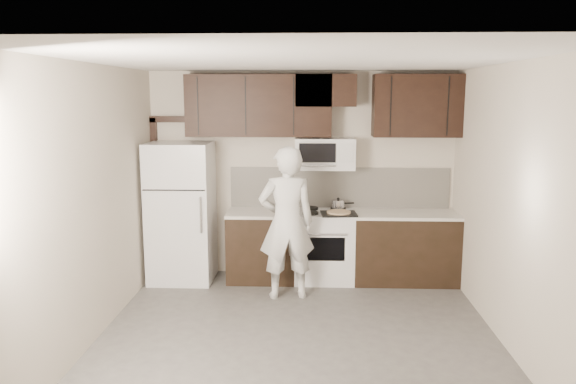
# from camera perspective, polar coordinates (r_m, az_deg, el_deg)

# --- Properties ---
(floor) EXTENTS (4.50, 4.50, 0.00)m
(floor) POSITION_cam_1_polar(r_m,az_deg,el_deg) (5.67, 0.95, -15.15)
(floor) COLOR #4B4947
(floor) RESTS_ON ground
(back_wall) EXTENTS (4.00, 0.00, 4.00)m
(back_wall) POSITION_cam_1_polar(r_m,az_deg,el_deg) (7.46, 1.42, 1.79)
(back_wall) COLOR #BAB09E
(back_wall) RESTS_ON ground
(ceiling) EXTENTS (4.50, 4.50, 0.00)m
(ceiling) POSITION_cam_1_polar(r_m,az_deg,el_deg) (5.15, 1.04, 13.23)
(ceiling) COLOR white
(ceiling) RESTS_ON back_wall
(counter_run) EXTENTS (2.95, 0.64, 0.91)m
(counter_run) POSITION_cam_1_polar(r_m,az_deg,el_deg) (7.36, 6.07, -5.51)
(counter_run) COLOR black
(counter_run) RESTS_ON floor
(stove) EXTENTS (0.76, 0.66, 0.94)m
(stove) POSITION_cam_1_polar(r_m,az_deg,el_deg) (7.34, 3.70, -5.47)
(stove) COLOR silver
(stove) RESTS_ON floor
(backsplash) EXTENTS (2.90, 0.02, 0.54)m
(backsplash) POSITION_cam_1_polar(r_m,az_deg,el_deg) (7.49, 5.24, 0.45)
(backsplash) COLOR beige
(backsplash) RESTS_ON counter_run
(upper_cabinets) EXTENTS (3.48, 0.35, 0.78)m
(upper_cabinets) POSITION_cam_1_polar(r_m,az_deg,el_deg) (7.21, 3.10, 8.93)
(upper_cabinets) COLOR black
(upper_cabinets) RESTS_ON back_wall
(microwave) EXTENTS (0.76, 0.42, 0.40)m
(microwave) POSITION_cam_1_polar(r_m,az_deg,el_deg) (7.24, 3.78, 3.91)
(microwave) COLOR silver
(microwave) RESTS_ON upper_cabinets
(refrigerator) EXTENTS (0.80, 0.76, 1.80)m
(refrigerator) POSITION_cam_1_polar(r_m,az_deg,el_deg) (7.38, -10.78, -2.03)
(refrigerator) COLOR silver
(refrigerator) RESTS_ON floor
(door_trim) EXTENTS (0.50, 0.08, 2.12)m
(door_trim) POSITION_cam_1_polar(r_m,az_deg,el_deg) (7.71, -13.00, 1.03)
(door_trim) COLOR black
(door_trim) RESTS_ON floor
(saucepan) EXTENTS (0.30, 0.17, 0.16)m
(saucepan) POSITION_cam_1_polar(r_m,az_deg,el_deg) (7.38, 5.13, -1.29)
(saucepan) COLOR silver
(saucepan) RESTS_ON stove
(baking_tray) EXTENTS (0.46, 0.36, 0.02)m
(baking_tray) POSITION_cam_1_polar(r_m,az_deg,el_deg) (7.07, 5.17, -2.22)
(baking_tray) COLOR black
(baking_tray) RESTS_ON counter_run
(pizza) EXTENTS (0.32, 0.32, 0.02)m
(pizza) POSITION_cam_1_polar(r_m,az_deg,el_deg) (7.07, 5.17, -2.05)
(pizza) COLOR tan
(pizza) RESTS_ON baking_tray
(person) EXTENTS (0.73, 0.55, 1.82)m
(person) POSITION_cam_1_polar(r_m,az_deg,el_deg) (6.61, -0.15, -3.15)
(person) COLOR white
(person) RESTS_ON floor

